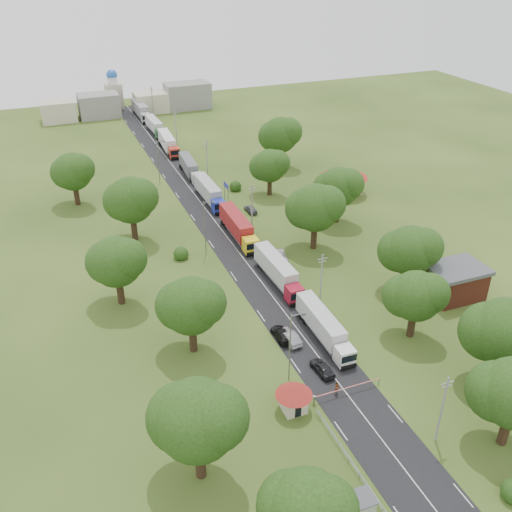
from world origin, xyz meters
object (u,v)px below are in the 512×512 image
boom_barrier (337,391)px  pedestrian_near (337,389)px  info_sign (226,188)px  car_lane_mid (289,337)px  guard_booth (294,396)px  car_lane_front (322,368)px  truck_0 (324,326)px

boom_barrier → pedestrian_near: bearing=73.7°
info_sign → car_lane_mid: (-7.48, -48.00, -2.24)m
guard_booth → pedestrian_near: size_ratio=2.45×
info_sign → car_lane_mid: 48.63m
car_lane_front → car_lane_mid: size_ratio=0.92×
boom_barrier → info_sign: info_sign is taller
boom_barrier → car_lane_front: size_ratio=2.18×
info_sign → car_lane_front: size_ratio=0.97×
pedestrian_near → truck_0: bearing=53.2°
boom_barrier → truck_0: (3.72, 10.89, 1.14)m
boom_barrier → car_lane_mid: (-0.92, 12.00, -0.13)m
guard_booth → car_lane_mid: guard_booth is taller
boom_barrier → car_lane_front: bearing=85.6°
car_lane_mid → car_lane_front: bearing=93.5°
guard_booth → pedestrian_near: 6.12m
guard_booth → truck_0: bearing=48.7°
guard_booth → info_sign: 61.27m
info_sign → boom_barrier: bearing=-96.2°
boom_barrier → truck_0: 11.56m
car_lane_front → guard_booth: bearing=32.2°
car_lane_mid → guard_booth: bearing=61.3°
info_sign → pedestrian_near: bearing=-96.2°
info_sign → truck_0: 49.20m
truck_0 → info_sign: bearing=86.7°
car_lane_front → truck_0: bearing=-122.8°
truck_0 → pedestrian_near: (-3.60, -10.45, -1.14)m
boom_barrier → car_lane_mid: car_lane_mid is taller
guard_booth → info_sign: size_ratio=1.07×
guard_booth → truck_0: (9.56, 10.89, -0.13)m
car_lane_mid → truck_0: bearing=160.2°
truck_0 → boom_barrier: bearing=-108.9°
car_lane_mid → pedestrian_near: 11.62m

